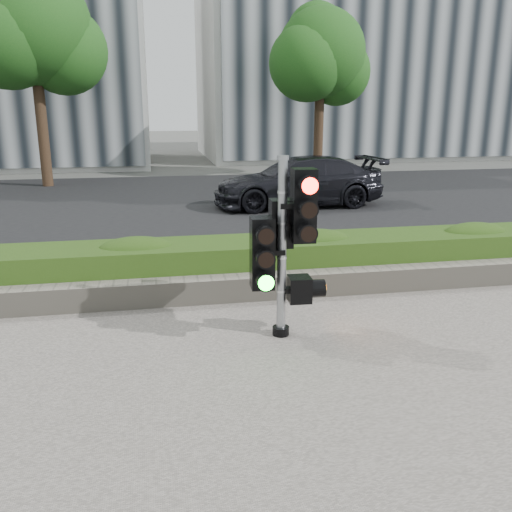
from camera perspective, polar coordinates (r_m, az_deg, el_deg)
ground at (r=5.93m, az=-0.83°, el=-11.11°), size 120.00×120.00×0.00m
road at (r=15.48m, az=-7.25°, el=5.46°), size 60.00×13.00×0.02m
curb at (r=8.82m, az=-4.36°, el=-1.71°), size 60.00×0.25×0.12m
stone_wall at (r=7.59m, az=-3.31°, el=-3.43°), size 12.00×0.32×0.34m
hedge at (r=8.16m, az=-3.93°, el=-0.85°), size 12.00×1.00×0.68m
building_right at (r=32.66m, az=11.49°, el=20.99°), size 18.00×10.00×12.00m
tree_left at (r=20.26m, az=-22.50°, el=21.10°), size 4.61×4.03×7.34m
tree_right at (r=21.82m, az=6.76°, el=20.11°), size 4.10×3.58×6.53m
traffic_signal at (r=6.19m, az=2.96°, el=1.82°), size 0.74×0.54×2.11m
car_dark at (r=14.93m, az=4.45°, el=7.82°), size 4.74×2.19×1.34m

